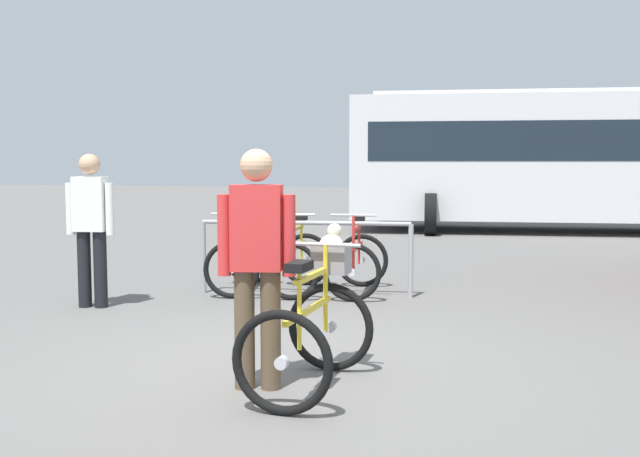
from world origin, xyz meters
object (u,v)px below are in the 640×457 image
Objects in this scene: racked_bike_yellow at (299,262)px; racked_bike_red at (357,263)px; bus_distant at (579,154)px; person_with_featured_bike at (257,257)px; pedestrian_with_backpack at (92,220)px; racked_bike_teal at (242,261)px; featured_bicycle at (314,317)px.

racked_bike_red is at bearing 5.19° from racked_bike_yellow.
racked_bike_yellow is at bearing -115.09° from bus_distant.
person_with_featured_bike is 0.16× the size of bus_distant.
person_with_featured_bike and pedestrian_with_backpack have the same top height.
racked_bike_yellow is 0.70m from racked_bike_red.
pedestrian_with_backpack is 0.16× the size of bus_distant.
racked_bike_red is 3.78m from person_with_featured_bike.
racked_bike_teal is 1.01× the size of racked_bike_red.
person_with_featured_bike is (-0.36, -0.15, 0.42)m from featured_bicycle.
racked_bike_yellow is at bearing 5.19° from racked_bike_teal.
racked_bike_teal is 3.88m from featured_bicycle.
featured_bicycle is 0.75× the size of pedestrian_with_backpack.
racked_bike_yellow is 0.11× the size of bus_distant.
racked_bike_red is at bearing 95.44° from featured_bicycle.
racked_bike_red is at bearing 89.69° from person_with_featured_bike.
person_with_featured_bike is at bearing -157.92° from featured_bicycle.
racked_bike_red is (0.70, 0.06, -0.00)m from racked_bike_yellow.
pedestrian_with_backpack reaches higher than racked_bike_teal.
bus_distant is at bearing 75.96° from featured_bicycle.
person_with_featured_bike is at bearing -90.31° from racked_bike_red.
featured_bicycle is (0.34, -3.60, 0.12)m from racked_bike_red.
racked_bike_yellow is 1.01× the size of racked_bike_red.
racked_bike_red is 3.62m from featured_bicycle.
racked_bike_yellow is 3.69m from featured_bicycle.
person_with_featured_bike is at bearing -69.20° from racked_bike_teal.
featured_bicycle is 0.75× the size of person_with_featured_bike.
featured_bicycle is at bearing -84.56° from racked_bike_red.
bus_distant is (4.82, 8.88, 1.37)m from racked_bike_teal.
racked_bike_teal is at bearing -118.51° from bus_distant.
racked_bike_yellow is at bearing -174.81° from racked_bike_red.
person_with_featured_bike reaches higher than featured_bicycle.
racked_bike_yellow is (0.70, 0.06, 0.00)m from racked_bike_teal.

